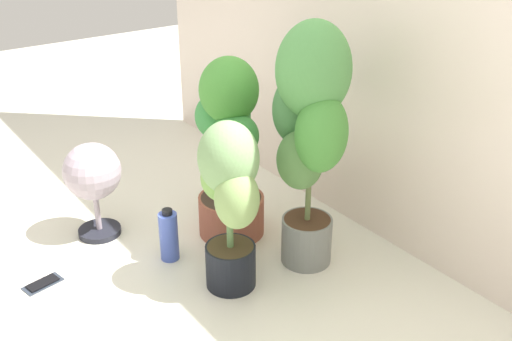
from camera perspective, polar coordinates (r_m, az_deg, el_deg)
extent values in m
plane|color=silver|center=(2.28, -5.27, -11.92)|extent=(8.00, 8.00, 0.00)
cylinder|color=gray|center=(2.43, 4.72, -6.44)|extent=(0.20, 0.20, 0.19)
cylinder|color=#49301F|center=(2.39, 4.80, -4.68)|extent=(0.18, 0.18, 0.02)
cylinder|color=#5F7141|center=(2.23, 5.12, 2.99)|extent=(0.02, 0.02, 0.68)
ellipsoid|color=#4F9049|center=(2.15, 5.39, 9.33)|extent=(0.35, 0.35, 0.35)
ellipsoid|color=#457F46|center=(2.28, 4.26, 5.69)|extent=(0.31, 0.31, 0.29)
ellipsoid|color=#458C38|center=(2.14, 6.12, 3.45)|extent=(0.25, 0.26, 0.29)
ellipsoid|color=#507D40|center=(2.22, 4.10, 0.95)|extent=(0.22, 0.21, 0.22)
cylinder|color=black|center=(2.30, -2.37, -8.81)|extent=(0.19, 0.19, 0.17)
cylinder|color=#453721|center=(2.26, -2.41, -7.22)|extent=(0.17, 0.17, 0.02)
cylinder|color=#5B824A|center=(2.15, -2.51, -2.54)|extent=(0.02, 0.02, 0.40)
ellipsoid|color=#7AA367|center=(2.08, -2.59, 1.17)|extent=(0.22, 0.21, 0.26)
ellipsoid|color=#78AB51|center=(2.19, -3.11, -0.65)|extent=(0.17, 0.17, 0.18)
ellipsoid|color=#86A860|center=(2.07, -1.79, -2.68)|extent=(0.20, 0.20, 0.22)
cylinder|color=#9B513D|center=(2.62, -2.31, -4.11)|extent=(0.28, 0.28, 0.17)
cylinder|color=#3E2F24|center=(2.58, -2.34, -2.62)|extent=(0.26, 0.26, 0.02)
cylinder|color=#5F7D48|center=(2.46, -2.45, 3.02)|extent=(0.03, 0.03, 0.53)
ellipsoid|color=#469037|center=(2.39, -2.54, 7.51)|extent=(0.33, 0.33, 0.26)
ellipsoid|color=#3B8D43|center=(2.52, -3.11, 5.11)|extent=(0.31, 0.31, 0.21)
ellipsoid|color=#429443|center=(2.38, -1.95, 3.31)|extent=(0.22, 0.20, 0.17)
ellipsoid|color=#4E8544|center=(2.45, -3.28, 1.53)|extent=(0.23, 0.23, 0.16)
cube|color=#2B323E|center=(2.48, -19.25, -9.91)|extent=(0.10, 0.16, 0.01)
cube|color=black|center=(2.47, -19.27, -9.82)|extent=(0.08, 0.12, 0.00)
cylinder|color=#1F202A|center=(2.72, -14.35, -5.48)|extent=(0.18, 0.18, 0.03)
cylinder|color=#A796A4|center=(2.68, -14.56, -3.84)|extent=(0.02, 0.02, 0.15)
sphere|color=#A796A4|center=(2.59, -15.03, -0.08)|extent=(0.25, 0.25, 0.24)
cylinder|color=#475EC5|center=(2.46, -8.12, -6.10)|extent=(0.07, 0.07, 0.20)
cylinder|color=black|center=(2.40, -8.28, -3.84)|extent=(0.04, 0.04, 0.02)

